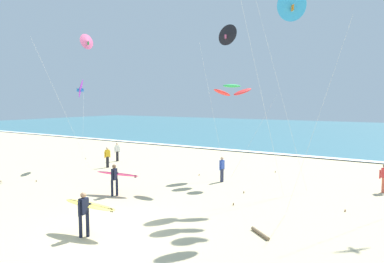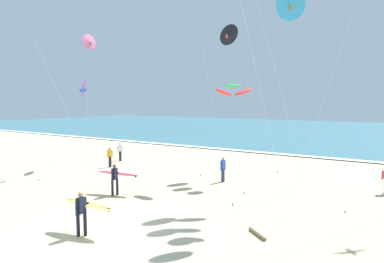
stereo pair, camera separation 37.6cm
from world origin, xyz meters
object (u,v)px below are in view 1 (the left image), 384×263
bystander_blue_top (222,169)px  driftwood_log (260,233)px  kite_delta_violet_near (80,88)px  kite_delta_cobalt_mid (291,6)px  kite_arc_emerald_distant (232,90)px  surfer_lead (87,208)px  kite_delta_charcoal_high (227,35)px  bystander_white_top (117,152)px  bystander_yellow_top (107,157)px  kite_delta_rose_low (87,42)px  surfer_trailing (116,176)px  bystander_red_top (384,178)px

bystander_blue_top → driftwood_log: size_ratio=1.40×
kite_delta_violet_near → kite_delta_cobalt_mid: size_ratio=0.69×
kite_delta_violet_near → kite_arc_emerald_distant: kite_delta_violet_near is taller
surfer_lead → kite_arc_emerald_distant: size_ratio=0.39×
kite_delta_charcoal_high → bystander_blue_top: size_ratio=6.19×
kite_delta_violet_near → kite_delta_charcoal_high: size_ratio=0.69×
kite_delta_violet_near → bystander_white_top: kite_delta_violet_near is taller
kite_delta_charcoal_high → bystander_yellow_top: size_ratio=6.19×
kite_delta_violet_near → kite_delta_rose_low: (1.77, -0.78, 3.18)m
kite_delta_cobalt_mid → bystander_yellow_top: (-14.81, 3.66, -8.24)m
kite_delta_violet_near → bystander_yellow_top: (1.85, 0.85, -5.22)m
driftwood_log → kite_delta_charcoal_high: bearing=124.5°
surfer_trailing → bystander_white_top: size_ratio=1.61×
surfer_lead → surfer_trailing: same height
surfer_trailing → kite_delta_cobalt_mid: size_ratio=0.26×
surfer_lead → surfer_trailing: size_ratio=0.94×
kite_delta_charcoal_high → bystander_blue_top: 8.34m
surfer_trailing → bystander_red_top: (12.29, 8.18, -0.24)m
kite_arc_emerald_distant → bystander_red_top: (8.62, 1.45, -4.95)m
surfer_lead → kite_delta_violet_near: kite_delta_violet_near is taller
surfer_trailing → driftwood_log: (8.58, -1.18, -0.98)m
bystander_yellow_top → bystander_blue_top: size_ratio=1.00×
surfer_trailing → kite_delta_rose_low: (-6.12, 3.61, 8.16)m
kite_delta_charcoal_high → bystander_blue_top: kite_delta_charcoal_high is taller
surfer_lead → bystander_yellow_top: size_ratio=1.52×
kite_delta_rose_low → kite_arc_emerald_distant: bearing=17.7°
surfer_lead → driftwood_log: (5.54, 3.45, -0.98)m
surfer_trailing → kite_delta_violet_near: kite_delta_violet_near is taller
surfer_lead → kite_delta_rose_low: (-9.16, 8.24, 8.16)m
bystander_yellow_top → bystander_blue_top: bearing=2.8°
kite_delta_rose_low → bystander_blue_top: (9.62, 2.10, -8.40)m
bystander_red_top → bystander_yellow_top: size_ratio=1.00×
surfer_trailing → bystander_yellow_top: (-6.03, 5.24, -0.24)m
surfer_lead → kite_delta_charcoal_high: kite_delta_charcoal_high is taller
bystander_red_top → kite_delta_charcoal_high: bearing=-167.2°
surfer_trailing → kite_delta_rose_low: kite_delta_rose_low is taller
kite_delta_cobalt_mid → kite_delta_violet_near: bearing=170.4°
kite_delta_rose_low → kite_delta_charcoal_high: bearing=14.9°
driftwood_log → kite_delta_rose_low: bearing=162.0°
surfer_lead → kite_delta_charcoal_high: 13.51m
surfer_lead → kite_arc_emerald_distant: (0.62, 11.35, 4.72)m
kite_delta_violet_near → bystander_yellow_top: 5.60m
kite_delta_rose_low → bystander_red_top: size_ratio=6.18×
kite_delta_charcoal_high → bystander_yellow_top: kite_delta_charcoal_high is taller
bystander_blue_top → bystander_white_top: (-10.85, 1.93, 0.00)m
surfer_lead → kite_delta_cobalt_mid: kite_delta_cobalt_mid is taller
kite_delta_cobalt_mid → bystander_blue_top: bearing=141.9°
bystander_blue_top → bystander_red_top: bearing=15.7°
bystander_blue_top → bystander_white_top: same height
bystander_yellow_top → bystander_white_top: size_ratio=1.00×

